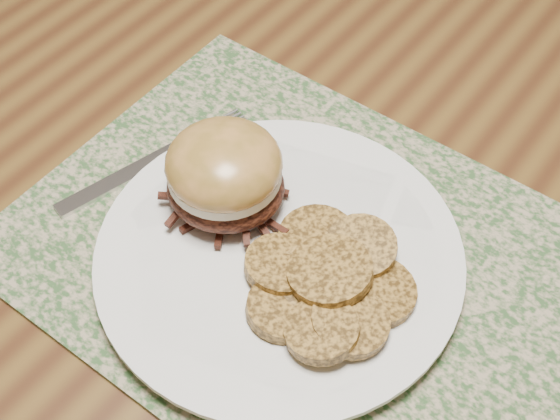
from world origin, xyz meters
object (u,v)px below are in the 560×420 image
object	(u,v)px
dinner_plate	(279,258)
fork	(156,160)
pork_sandwich	(225,174)
dining_table	(452,196)

from	to	relation	value
dinner_plate	fork	size ratio (longest dim) A/B	1.45
dinner_plate	fork	distance (m)	0.15
dinner_plate	pork_sandwich	bearing A→B (deg)	167.20
dinner_plate	fork	bearing A→B (deg)	171.58
pork_sandwich	fork	size ratio (longest dim) A/B	0.63
dinner_plate	dining_table	bearing A→B (deg)	76.21
pork_sandwich	fork	bearing A→B (deg)	157.87
dinner_plate	fork	world-z (taller)	dinner_plate
pork_sandwich	fork	xyz separation A→B (m)	(-0.08, 0.01, -0.05)
dining_table	pork_sandwich	size ratio (longest dim) A/B	13.29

